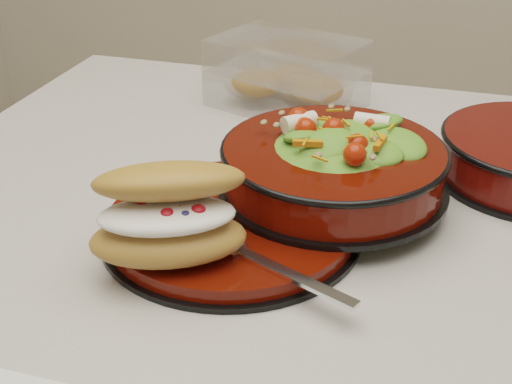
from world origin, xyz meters
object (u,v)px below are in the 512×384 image
(dinner_plate, at_px, (232,225))
(croissant, at_px, (170,215))
(salad_bowl, at_px, (333,158))
(fork, at_px, (272,266))
(pastry_box, at_px, (287,75))

(dinner_plate, distance_m, croissant, 0.10)
(croissant, bearing_deg, dinner_plate, 44.69)
(salad_bowl, bearing_deg, dinner_plate, -134.65)
(salad_bowl, height_order, fork, salad_bowl)
(dinner_plate, xyz_separation_m, salad_bowl, (0.08, 0.09, 0.05))
(fork, relative_size, pastry_box, 0.69)
(salad_bowl, distance_m, pastry_box, 0.29)
(salad_bowl, distance_m, fork, 0.17)
(salad_bowl, xyz_separation_m, pastry_box, (-0.12, 0.27, -0.01))
(fork, bearing_deg, croissant, 115.15)
(dinner_plate, bearing_deg, pastry_box, 95.46)
(fork, distance_m, pastry_box, 0.44)
(pastry_box, bearing_deg, croissant, -70.16)
(croissant, bearing_deg, pastry_box, 66.83)
(dinner_plate, relative_size, fork, 1.66)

